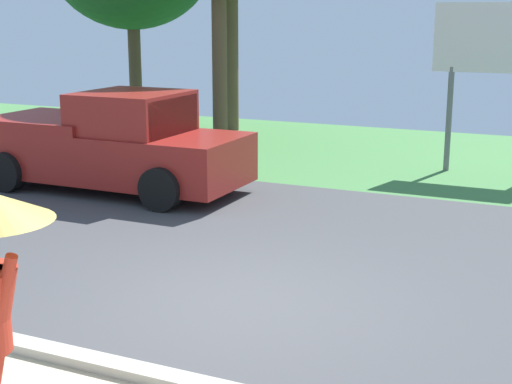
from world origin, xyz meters
name	(u,v)px	position (x,y,z in m)	size (l,w,h in m)	color
ground_plane	(325,240)	(0.00, 2.95, -0.05)	(40.00, 22.00, 0.20)	#424244
pickup_truck	(112,144)	(-4.72, 4.23, 0.87)	(5.20, 2.28, 1.88)	maroon
roadside_billboard	(498,51)	(1.62, 8.66, 2.55)	(2.60, 0.12, 3.50)	slate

